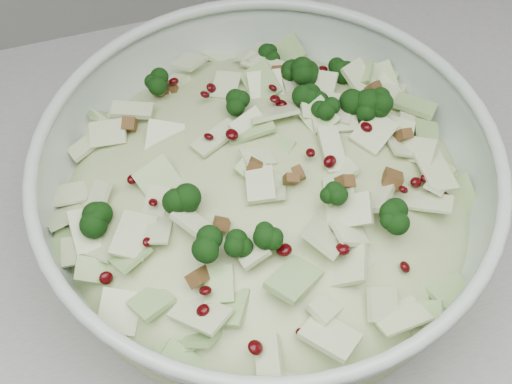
% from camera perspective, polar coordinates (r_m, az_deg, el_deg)
% --- Properties ---
extents(counter, '(3.60, 0.60, 0.90)m').
position_cam_1_polar(counter, '(1.16, -0.39, -11.97)').
color(counter, beige).
rests_on(counter, floor).
extents(mixing_bowl, '(0.42, 0.42, 0.16)m').
position_cam_1_polar(mixing_bowl, '(0.64, 0.80, -1.15)').
color(mixing_bowl, '#B4C6B9').
rests_on(mixing_bowl, counter).
extents(salad, '(0.41, 0.41, 0.16)m').
position_cam_1_polar(salad, '(0.62, 0.82, 0.19)').
color(salad, '#C2D390').
rests_on(salad, mixing_bowl).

